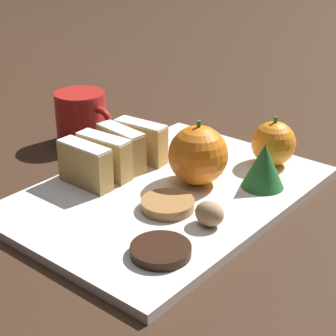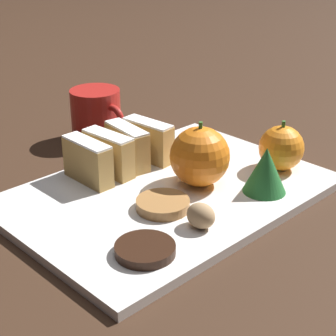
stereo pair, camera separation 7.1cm
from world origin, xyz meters
The scene contains 13 objects.
ground_plane centered at (0.00, 0.00, 0.00)m, with size 6.00×6.00×0.00m, color #382316.
serving_platter centered at (0.00, 0.00, 0.01)m, with size 0.28×0.40×0.01m.
stollen_slice_front centered at (-0.09, -0.06, 0.04)m, with size 0.08×0.02×0.06m.
stollen_slice_second centered at (-0.09, -0.02, 0.04)m, with size 0.08×0.03×0.06m.
stollen_slice_third centered at (-0.09, 0.01, 0.04)m, with size 0.08×0.03×0.06m.
stollen_slice_fourth centered at (-0.09, 0.05, 0.04)m, with size 0.08×0.03×0.06m.
orange_near centered at (0.02, 0.04, 0.05)m, with size 0.08×0.08×0.09m.
orange_far centered at (0.06, 0.15, 0.04)m, with size 0.06×0.06×0.07m.
walnut centered at (0.09, -0.04, 0.03)m, with size 0.04×0.03×0.03m.
chocolate_cookie centered at (0.09, -0.12, 0.02)m, with size 0.06×0.06×0.01m.
gingerbread_cookie centered at (0.03, -0.04, 0.02)m, with size 0.06×0.06×0.01m.
evergreen_sprig centered at (0.09, 0.08, 0.04)m, with size 0.06×0.06×0.06m.
coffee_mug centered at (-0.22, 0.06, 0.04)m, with size 0.11×0.08×0.08m.
Camera 1 is at (0.41, -0.49, 0.34)m, focal length 60.00 mm.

